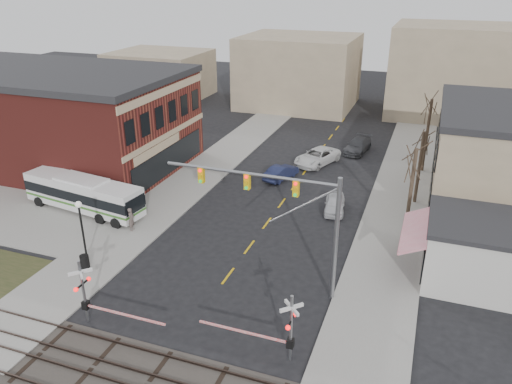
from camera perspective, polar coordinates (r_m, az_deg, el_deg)
ground at (r=31.89m, az=-4.64°, el=-11.41°), size 160.00×160.00×0.00m
sidewalk_west at (r=51.55m, az=-5.19°, el=2.99°), size 5.00×60.00×0.12m
sidewalk_east at (r=47.25m, az=16.24°, el=0.08°), size 5.00×60.00×0.12m
plaza_west at (r=47.45m, az=-26.97°, el=-1.58°), size 20.00×10.00×0.11m
ballast_strip at (r=26.53m, az=-12.21°, el=-20.61°), size 160.00×5.00×0.06m
rail_tracks at (r=26.46m, az=-12.23°, el=-20.47°), size 160.00×3.91×0.14m
brick_building at (r=56.60m, az=-23.62°, el=8.04°), size 30.40×15.40×9.60m
awning_shop at (r=34.89m, az=25.40°, el=-6.36°), size 9.74×6.20×4.30m
tree_east_a at (r=38.52m, az=17.26°, el=0.02°), size 0.28×0.28×6.75m
tree_east_b at (r=44.18m, az=18.16°, el=2.67°), size 0.28×0.28×6.30m
tree_east_c at (r=51.64m, az=18.94°, el=6.11°), size 0.28×0.28×7.20m
transit_bus at (r=43.45m, az=-19.13°, el=-0.18°), size 11.26×3.90×2.84m
traffic_signal_mast at (r=29.31m, az=3.68°, el=-1.62°), size 10.90×0.30×8.00m
rr_crossing_west at (r=29.79m, az=-18.44°, el=-10.97°), size 5.60×1.36×4.00m
rr_crossing_east at (r=26.06m, az=3.07°, el=-15.21°), size 5.60×1.36×4.00m
street_lamp at (r=35.31m, az=-19.41°, el=-2.90°), size 0.44×0.44×4.43m
trash_bin at (r=35.60m, az=-18.99°, el=-7.54°), size 0.60×0.60×0.95m
car_a at (r=42.06m, az=8.98°, el=-1.31°), size 2.18×4.17×1.36m
car_b at (r=48.05m, az=2.89°, el=2.27°), size 2.64×4.43×1.38m
car_c at (r=52.18m, az=7.00°, el=4.03°), size 4.49×6.28×1.59m
car_d at (r=56.49m, az=11.53°, el=5.22°), size 2.76×5.33×1.48m
pedestrian_near at (r=39.31m, az=-14.06°, el=-3.04°), size 0.58×0.76×1.86m
pedestrian_far at (r=41.50m, az=-14.54°, el=-1.85°), size 0.95×0.90×1.55m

